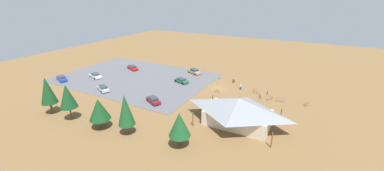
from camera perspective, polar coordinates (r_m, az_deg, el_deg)
ground at (r=62.81m, az=6.30°, el=-0.52°), size 160.00×160.00×0.00m
parking_lot_asphalt at (r=72.10m, az=-13.57°, el=1.92°), size 43.49×30.23×0.05m
bike_pavilion at (r=44.91m, az=11.11°, el=-5.75°), size 14.66×9.60×5.38m
trash_bin at (r=67.05m, az=10.04°, el=1.12°), size 0.60×0.60×0.90m
lot_sign at (r=64.12m, az=6.57°, el=1.28°), size 0.56×0.08×2.20m
pine_midwest at (r=50.98m, az=-27.98°, el=-2.30°), size 3.25×3.25×7.30m
pine_far_east at (r=42.00m, az=-15.81°, el=-5.74°), size 2.95×2.95×7.47m
pine_center at (r=37.62m, az=-3.06°, el=-9.41°), size 3.55×3.55×6.02m
pine_far_west at (r=55.53m, az=-31.63°, el=-1.05°), size 3.14×3.14×7.86m
pine_west at (r=45.76m, az=-21.60°, el=-5.36°), size 3.79×3.79×5.80m
bicycle_green_edge_north at (r=59.36m, az=6.13°, el=-1.46°), size 1.62×0.48×0.82m
bicycle_orange_back_row at (r=60.93m, az=15.16°, el=-1.47°), size 1.65×0.82×0.84m
bicycle_silver_near_sign at (r=57.88m, az=20.58°, el=-3.34°), size 1.84×0.48×0.86m
bicycle_teal_yard_center at (r=58.11m, az=25.94°, el=-4.10°), size 1.12×1.34×0.83m
bicycle_blue_edge_south at (r=60.98m, az=17.78°, el=-1.74°), size 0.52×1.78×0.87m
bicycle_white_yard_front at (r=58.06m, az=18.28°, el=-2.97°), size 1.14×1.31×0.91m
bicycle_black_by_bin at (r=58.36m, az=16.14°, el=-2.59°), size 0.72×1.67×0.84m
car_red_aisle_side at (r=79.72m, az=-14.17°, el=4.25°), size 5.11×3.58×1.38m
car_green_second_row at (r=65.69m, az=-2.58°, el=1.23°), size 4.57×3.00×1.28m
car_silver_near_entry at (r=64.23m, az=-20.72°, el=-0.64°), size 4.85×3.56×1.33m
car_white_mid_lot at (r=75.10m, az=-22.36°, el=2.23°), size 4.93×3.15×1.36m
car_blue_inner_stall at (r=76.83m, az=-29.02°, el=1.54°), size 4.84×3.22×1.36m
car_tan_front_row at (r=73.26m, az=0.53°, el=3.46°), size 4.90×3.62×1.47m
car_maroon_far_end at (r=54.26m, az=-9.36°, el=-3.45°), size 4.61×3.52×1.38m
visitor_by_pavilion at (r=62.09m, az=11.70°, el=-0.25°), size 0.38×0.40×1.64m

